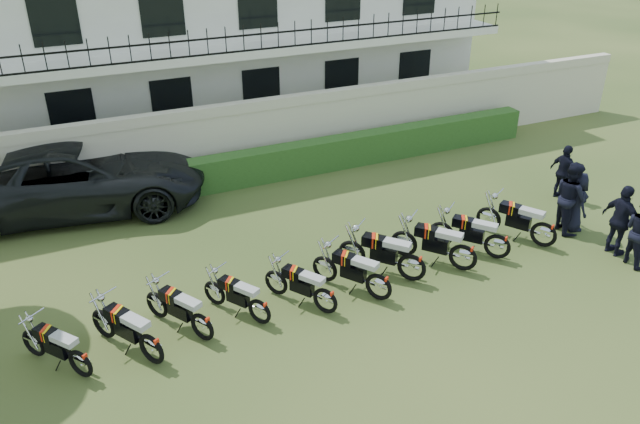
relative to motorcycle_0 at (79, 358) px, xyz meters
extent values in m
plane|color=#2D441B|center=(5.51, -0.41, -0.45)|extent=(100.00, 100.00, 0.00)
cube|color=beige|center=(5.51, 7.59, 0.55)|extent=(30.00, 0.30, 2.00)
cube|color=beige|center=(5.51, 7.59, 1.70)|extent=(30.00, 0.35, 0.30)
cube|color=#264719|center=(6.51, 6.79, 0.05)|extent=(18.00, 0.60, 1.00)
cube|color=white|center=(5.51, 13.59, 3.05)|extent=(20.00, 8.00, 7.00)
cube|color=white|center=(5.51, 8.89, 3.05)|extent=(20.00, 1.40, 0.25)
cube|color=black|center=(5.51, 8.24, 3.65)|extent=(20.00, 0.05, 0.05)
cube|color=black|center=(5.51, 8.24, 3.20)|extent=(20.00, 0.05, 0.05)
cube|color=black|center=(1.01, 9.61, 1.15)|extent=(1.30, 0.12, 2.20)
cube|color=black|center=(1.01, 9.61, 4.65)|extent=(1.30, 0.12, 2.20)
cube|color=black|center=(4.01, 9.61, 1.15)|extent=(1.30, 0.12, 2.20)
cube|color=black|center=(7.01, 9.61, 1.15)|extent=(1.30, 0.12, 2.20)
cube|color=black|center=(10.01, 9.61, 1.15)|extent=(1.30, 0.12, 2.20)
cube|color=black|center=(13.01, 9.61, 1.15)|extent=(1.30, 0.12, 2.20)
torus|color=black|center=(0.37, -0.49, -0.17)|extent=(0.42, 0.51, 0.58)
torus|color=black|center=(-0.37, 0.49, -0.17)|extent=(0.42, 0.51, 0.58)
cube|color=black|center=(0.03, -0.04, -0.03)|extent=(0.45, 0.52, 0.28)
cube|color=black|center=(-0.10, 0.14, 0.23)|extent=(0.45, 0.49, 0.21)
cube|color=red|center=(-0.10, 0.14, 0.24)|extent=(0.20, 0.26, 0.22)
cube|color=yellow|center=(-0.07, 0.09, 0.24)|extent=(0.18, 0.24, 0.22)
cube|color=beige|center=(0.18, -0.24, 0.27)|extent=(0.50, 0.55, 0.11)
cylinder|color=silver|center=(-0.29, 0.38, 0.51)|extent=(0.47, 0.37, 0.03)
torus|color=black|center=(1.60, -0.75, -0.14)|extent=(0.41, 0.59, 0.64)
torus|color=black|center=(0.89, 0.42, -0.14)|extent=(0.41, 0.59, 0.64)
cube|color=black|center=(1.27, -0.21, 0.02)|extent=(0.46, 0.59, 0.31)
cube|color=black|center=(1.15, -0.01, 0.30)|extent=(0.48, 0.54, 0.23)
cube|color=red|center=(1.15, -0.01, 0.31)|extent=(0.24, 0.27, 0.24)
cube|color=yellow|center=(1.18, -0.06, 0.31)|extent=(0.22, 0.25, 0.24)
cube|color=beige|center=(1.42, -0.45, 0.34)|extent=(0.51, 0.62, 0.13)
cylinder|color=silver|center=(0.97, 0.28, 0.61)|extent=(0.55, 0.35, 0.03)
torus|color=black|center=(2.61, -0.45, -0.16)|extent=(0.38, 0.57, 0.60)
torus|color=black|center=(1.96, 0.66, -0.16)|extent=(0.38, 0.57, 0.60)
cube|color=black|center=(2.31, 0.07, -0.01)|extent=(0.43, 0.56, 0.30)
cube|color=black|center=(2.20, 0.26, 0.26)|extent=(0.45, 0.51, 0.22)
cube|color=red|center=(2.20, 0.26, 0.27)|extent=(0.23, 0.26, 0.23)
cube|color=yellow|center=(2.23, 0.21, 0.27)|extent=(0.21, 0.24, 0.23)
cube|color=beige|center=(2.45, -0.16, 0.30)|extent=(0.48, 0.59, 0.12)
cylinder|color=silver|center=(2.03, 0.54, 0.56)|extent=(0.53, 0.33, 0.03)
torus|color=black|center=(3.81, -0.38, -0.17)|extent=(0.37, 0.53, 0.57)
torus|color=black|center=(3.16, 0.65, -0.17)|extent=(0.37, 0.53, 0.57)
cube|color=black|center=(3.51, 0.10, -0.03)|extent=(0.42, 0.52, 0.28)
cube|color=black|center=(3.40, 0.28, 0.22)|extent=(0.43, 0.48, 0.21)
cube|color=red|center=(3.40, 0.28, 0.23)|extent=(0.21, 0.24, 0.21)
cube|color=yellow|center=(3.43, 0.23, 0.23)|extent=(0.19, 0.23, 0.21)
cube|color=beige|center=(3.65, -0.12, 0.25)|extent=(0.46, 0.55, 0.11)
cylinder|color=silver|center=(3.24, 0.53, 0.50)|extent=(0.49, 0.32, 0.03)
torus|color=black|center=(5.20, -0.63, -0.16)|extent=(0.40, 0.55, 0.59)
torus|color=black|center=(4.51, 0.43, -0.16)|extent=(0.40, 0.55, 0.59)
cube|color=black|center=(4.88, -0.14, -0.02)|extent=(0.44, 0.55, 0.29)
cube|color=black|center=(4.76, 0.05, 0.25)|extent=(0.45, 0.51, 0.21)
cube|color=red|center=(4.76, 0.05, 0.26)|extent=(0.22, 0.26, 0.22)
cube|color=yellow|center=(4.79, 0.00, 0.26)|extent=(0.20, 0.24, 0.22)
cube|color=beige|center=(5.02, -0.36, 0.29)|extent=(0.49, 0.58, 0.12)
cylinder|color=silver|center=(4.59, 0.31, 0.54)|extent=(0.51, 0.34, 0.03)
torus|color=black|center=(6.48, -0.72, -0.14)|extent=(0.43, 0.58, 0.64)
torus|color=black|center=(5.73, 0.42, -0.14)|extent=(0.43, 0.58, 0.64)
cube|color=black|center=(6.13, -0.19, 0.02)|extent=(0.47, 0.58, 0.31)
cube|color=black|center=(6.00, 0.01, 0.30)|extent=(0.49, 0.54, 0.23)
cube|color=red|center=(6.00, 0.01, 0.31)|extent=(0.24, 0.28, 0.24)
cube|color=yellow|center=(6.03, -0.04, 0.31)|extent=(0.21, 0.26, 0.24)
cube|color=beige|center=(6.29, -0.43, 0.34)|extent=(0.53, 0.62, 0.13)
cylinder|color=silver|center=(5.82, 0.29, 0.61)|extent=(0.54, 0.37, 0.03)
torus|color=black|center=(7.61, -0.37, -0.12)|extent=(0.52, 0.58, 0.68)
torus|color=black|center=(6.67, 0.74, -0.12)|extent=(0.52, 0.58, 0.68)
cube|color=black|center=(7.18, 0.14, 0.05)|extent=(0.55, 0.60, 0.34)
cube|color=black|center=(7.01, 0.34, 0.35)|extent=(0.55, 0.57, 0.25)
cube|color=red|center=(7.01, 0.34, 0.36)|extent=(0.23, 0.31, 0.26)
cube|color=yellow|center=(7.05, 0.28, 0.36)|extent=(0.20, 0.29, 0.26)
cube|color=beige|center=(7.37, -0.09, 0.40)|extent=(0.60, 0.64, 0.13)
cylinder|color=silver|center=(6.78, 0.61, 0.69)|extent=(0.53, 0.46, 0.03)
torus|color=black|center=(8.91, -0.50, -0.12)|extent=(0.50, 0.59, 0.68)
torus|color=black|center=(8.00, 0.62, -0.12)|extent=(0.50, 0.59, 0.68)
cube|color=black|center=(8.49, 0.02, 0.04)|extent=(0.54, 0.60, 0.33)
cube|color=black|center=(8.33, 0.22, 0.34)|extent=(0.54, 0.57, 0.24)
cube|color=red|center=(8.33, 0.22, 0.36)|extent=(0.23, 0.30, 0.26)
cube|color=yellow|center=(8.37, 0.16, 0.36)|extent=(0.20, 0.29, 0.26)
cube|color=beige|center=(8.68, -0.22, 0.39)|extent=(0.59, 0.64, 0.13)
cylinder|color=silver|center=(8.11, 0.49, 0.68)|extent=(0.54, 0.44, 0.03)
torus|color=black|center=(9.95, -0.39, -0.14)|extent=(0.48, 0.57, 0.65)
torus|color=black|center=(9.10, 0.69, -0.14)|extent=(0.48, 0.57, 0.65)
cube|color=black|center=(9.56, 0.11, 0.02)|extent=(0.51, 0.58, 0.32)
cube|color=black|center=(9.41, 0.30, 0.31)|extent=(0.51, 0.55, 0.23)
cube|color=red|center=(9.41, 0.30, 0.32)|extent=(0.22, 0.29, 0.24)
cube|color=yellow|center=(9.44, 0.25, 0.32)|extent=(0.20, 0.27, 0.24)
cube|color=beige|center=(9.73, -0.12, 0.35)|extent=(0.56, 0.62, 0.13)
cylinder|color=silver|center=(9.19, 0.57, 0.63)|extent=(0.52, 0.42, 0.03)
torus|color=black|center=(11.29, -0.49, -0.13)|extent=(0.42, 0.63, 0.67)
torus|color=black|center=(10.57, 0.74, -0.13)|extent=(0.42, 0.63, 0.67)
cube|color=black|center=(10.95, 0.08, 0.04)|extent=(0.47, 0.62, 0.33)
cube|color=black|center=(10.83, 0.30, 0.33)|extent=(0.49, 0.57, 0.24)
cube|color=red|center=(10.83, 0.30, 0.34)|extent=(0.26, 0.28, 0.25)
cube|color=yellow|center=(10.86, 0.24, 0.34)|extent=(0.23, 0.26, 0.25)
cube|color=beige|center=(11.10, -0.18, 0.38)|extent=(0.53, 0.65, 0.13)
cylinder|color=silver|center=(10.65, 0.60, 0.66)|extent=(0.58, 0.36, 0.03)
imported|color=black|center=(0.71, 7.16, 0.51)|extent=(7.33, 4.25, 1.92)
imported|color=black|center=(12.33, -0.84, 0.45)|extent=(0.46, 1.07, 1.81)
imported|color=black|center=(12.30, 0.55, 0.34)|extent=(0.71, 0.89, 1.60)
imported|color=black|center=(12.10, 0.56, 0.50)|extent=(0.95, 1.09, 1.91)
imported|color=black|center=(13.37, 2.08, 0.35)|extent=(0.47, 0.97, 1.61)
camera|label=1|loc=(0.30, -9.77, 7.52)|focal=35.00mm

